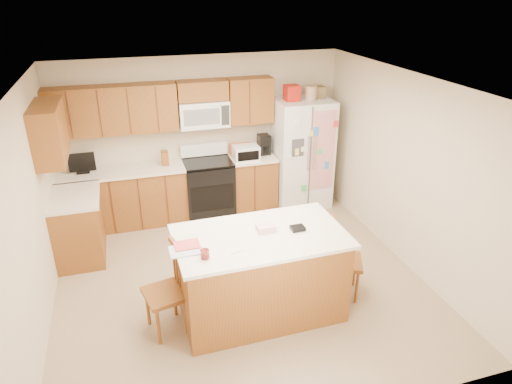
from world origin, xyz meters
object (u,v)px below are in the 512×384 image
object	(u,v)px
windsor_chair_right	(342,261)
island	(260,274)
windsor_chair_left	(167,292)
refrigerator	(301,152)
windsor_chair_back	(237,252)
stove	(208,187)

from	to	relation	value
windsor_chair_right	island	bearing A→B (deg)	-178.15
windsor_chair_left	windsor_chair_right	size ratio (longest dim) A/B	1.04
refrigerator	windsor_chair_right	size ratio (longest dim) A/B	2.07
windsor_chair_back	refrigerator	bearing A→B (deg)	49.70
refrigerator	windsor_chair_right	xyz separation A→B (m)	(-0.46, -2.51, -0.46)
refrigerator	windsor_chair_left	bearing A→B (deg)	-134.89
windsor_chair_back	stove	bearing A→B (deg)	89.40
island	windsor_chair_right	xyz separation A→B (m)	(1.04, 0.03, -0.05)
stove	windsor_chair_left	bearing A→B (deg)	-110.30
windsor_chair_back	windsor_chair_right	xyz separation A→B (m)	(1.13, -0.63, 0.05)
stove	windsor_chair_left	xyz separation A→B (m)	(-0.96, -2.61, 0.01)
windsor_chair_right	refrigerator	bearing A→B (deg)	79.61
stove	windsor_chair_left	distance (m)	2.78
island	windsor_chair_right	bearing A→B (deg)	1.85
stove	island	bearing A→B (deg)	-88.43
refrigerator	windsor_chair_right	distance (m)	2.59
windsor_chair_back	windsor_chair_left	bearing A→B (deg)	-144.69
island	windsor_chair_right	world-z (taller)	island
stove	island	world-z (taller)	stove
refrigerator	stove	bearing A→B (deg)	177.70
stove	windsor_chair_back	distance (m)	1.94
windsor_chair_left	windsor_chair_back	size ratio (longest dim) A/B	1.17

